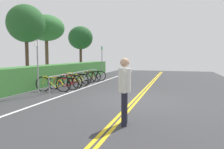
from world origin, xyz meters
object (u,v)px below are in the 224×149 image
(bike_rack, at_px, (78,75))
(bicycle_3, at_px, (75,79))
(bicycle_1, at_px, (63,83))
(bicycle_5, at_px, (84,77))
(bicycle_6, at_px, (90,76))
(bicycle_2, at_px, (70,81))
(bicycle_4, at_px, (79,79))
(tree_extra, at_px, (81,38))
(pedestrian, at_px, (125,87))
(sign_post_far, at_px, (102,59))
(bicycle_0, at_px, (53,84))
(tree_mid, at_px, (26,24))
(tree_far_right, at_px, (46,28))
(sign_post_near, at_px, (38,62))
(bicycle_7, at_px, (95,75))

(bike_rack, bearing_deg, bicycle_3, -178.75)
(bicycle_1, bearing_deg, bicycle_5, 3.52)
(bicycle_6, bearing_deg, bicycle_1, -179.09)
(bicycle_2, bearing_deg, bicycle_4, 6.10)
(bicycle_4, xyz_separation_m, tree_extra, (7.09, 3.10, 3.11))
(bicycle_3, xyz_separation_m, bicycle_4, (0.76, 0.10, -0.04))
(bicycle_4, bearing_deg, pedestrian, -147.22)
(sign_post_far, bearing_deg, bicycle_4, 174.21)
(bicycle_2, distance_m, tree_extra, 9.66)
(bicycle_1, bearing_deg, pedestrian, -137.44)
(bicycle_0, distance_m, bicycle_1, 0.75)
(tree_extra, bearing_deg, bicycle_6, -149.99)
(bicycle_0, xyz_separation_m, bicycle_1, (0.73, -0.14, -0.05))
(bicycle_3, distance_m, tree_mid, 4.75)
(bicycle_2, height_order, bicycle_6, bicycle_2)
(sign_post_far, bearing_deg, bike_rack, 176.13)
(bicycle_5, distance_m, tree_far_right, 5.33)
(sign_post_near, bearing_deg, tree_far_right, 29.91)
(bicycle_2, height_order, bicycle_5, bicycle_2)
(bicycle_7, xyz_separation_m, pedestrian, (-9.25, -4.36, 0.64))
(pedestrian, bearing_deg, sign_post_near, 57.51)
(sign_post_far, bearing_deg, bicycle_0, 176.86)
(bicycle_6, relative_size, tree_mid, 0.35)
(tree_mid, bearing_deg, sign_post_near, -137.29)
(bicycle_1, xyz_separation_m, tree_mid, (1.60, 3.39, 3.41))
(pedestrian, bearing_deg, bicycle_4, 32.78)
(bicycle_6, height_order, tree_extra, tree_extra)
(bicycle_0, height_order, sign_post_near, sign_post_near)
(sign_post_near, bearing_deg, bicycle_3, -2.41)
(bicycle_3, bearing_deg, sign_post_near, 177.59)
(bicycle_1, xyz_separation_m, bicycle_3, (1.49, 0.04, 0.05))
(bicycle_2, xyz_separation_m, bicycle_3, (0.71, 0.06, 0.01))
(bicycle_0, bearing_deg, bicycle_6, -1.03)
(bicycle_7, distance_m, pedestrian, 10.24)
(bicycle_0, relative_size, bicycle_1, 1.05)
(bicycle_2, height_order, sign_post_near, sign_post_near)
(sign_post_near, xyz_separation_m, tree_mid, (3.47, 3.21, 2.26))
(bicycle_1, bearing_deg, bicycle_6, 0.91)
(bicycle_7, bearing_deg, bike_rack, 177.92)
(tree_mid, bearing_deg, tree_extra, -1.08)
(tree_mid, bearing_deg, bicycle_2, -103.37)
(sign_post_far, bearing_deg, pedestrian, -158.06)
(sign_post_near, distance_m, tree_extra, 11.80)
(bike_rack, distance_m, bicycle_5, 1.20)
(bicycle_2, relative_size, sign_post_far, 0.69)
(tree_far_right, bearing_deg, sign_post_far, -76.13)
(bike_rack, xyz_separation_m, tree_far_right, (2.72, 3.86, 3.23))
(bicycle_4, distance_m, sign_post_far, 3.58)
(pedestrian, bearing_deg, bicycle_1, 42.56)
(bike_rack, xyz_separation_m, bicycle_4, (0.36, 0.09, -0.27))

